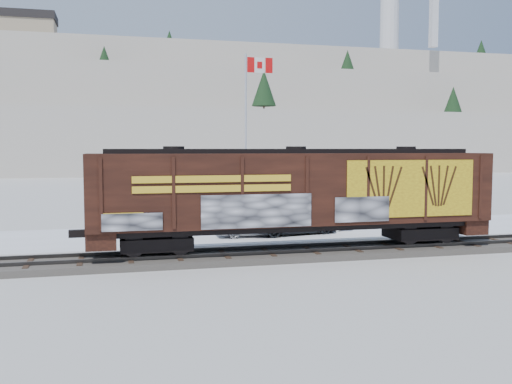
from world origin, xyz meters
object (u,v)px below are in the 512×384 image
object	(u,v)px
car_white	(312,218)
car_dark	(291,220)
hopper_railcar	(296,192)
car_silver	(250,224)
flagpole	(247,161)

from	to	relation	value
car_white	car_dark	bearing A→B (deg)	113.87
hopper_railcar	car_white	size ratio (longest dim) A/B	4.05
hopper_railcar	car_silver	xyz separation A→B (m)	(-0.66, 6.00, -2.21)
hopper_railcar	car_silver	size ratio (longest dim) A/B	4.64
flagpole	car_white	bearing A→B (deg)	-65.80
car_dark	flagpole	bearing A→B (deg)	-1.97
car_silver	car_dark	bearing A→B (deg)	-83.07
car_silver	car_dark	world-z (taller)	car_dark
car_silver	car_dark	distance (m)	2.46
hopper_railcar	car_dark	size ratio (longest dim) A/B	3.40
car_silver	car_white	xyz separation A→B (m)	(3.99, 1.09, 0.07)
flagpole	car_silver	world-z (taller)	flagpole
flagpole	car_silver	size ratio (longest dim) A/B	2.83
car_white	flagpole	bearing A→B (deg)	20.40
flagpole	car_silver	xyz separation A→B (m)	(-1.44, -6.75, -3.38)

